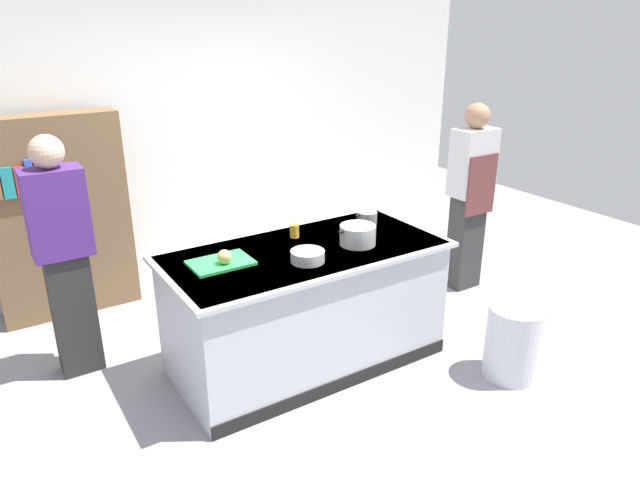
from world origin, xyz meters
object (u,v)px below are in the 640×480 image
Objects in this scene: sauce_pan at (367,217)px; person_guest at (64,253)px; bookshelf at (59,217)px; trash_bin at (513,342)px; stock_pot at (358,235)px; juice_cup at (294,231)px; onion at (224,257)px; person_chef at (470,193)px; mixing_bowl at (308,256)px.

sauce_pan is 2.21m from person_guest.
person_guest is 1.01× the size of bookshelf.
trash_bin is at bearing -69.20° from sauce_pan.
juice_cup is (-0.31, 0.36, -0.02)m from stock_pot.
stock_pot is at bearing -49.25° from bookshelf.
onion is 0.17× the size of trash_bin.
sauce_pan is (0.33, 0.33, -0.03)m from stock_pot.
juice_cup reaches higher than trash_bin.
stock_pot is at bearing -8.82° from onion.
person_chef is at bearing 73.56° from person_guest.
person_chef reaches higher than bookshelf.
person_guest is at bearing -97.80° from bookshelf.
juice_cup is 0.06× the size of person_chef.
mixing_bowl is (-0.80, -0.40, -0.01)m from sauce_pan.
person_guest reaches higher than juice_cup.
sauce_pan is 1.41m from trash_bin.
bookshelf is at bearing 141.38° from sauce_pan.
person_guest reaches higher than mixing_bowl.
sauce_pan is at bearing 44.72° from stock_pot.
juice_cup is at bearing 61.27° from person_guest.
bookshelf reaches higher than mixing_bowl.
onion is at bearing 150.62° from trash_bin.
bookshelf is (-3.23, 1.49, -0.06)m from person_chef.
stock_pot is 0.19× the size of bookshelf.
stock_pot is at bearing 54.67° from person_guest.
onion reaches higher than mixing_bowl.
mixing_bowl is at bearing -109.57° from juice_cup.
onion is at bearing -161.66° from juice_cup.
person_chef is (2.03, 0.50, -0.02)m from mixing_bowl.
mixing_bowl is 0.42× the size of trash_bin.
onion is 1.14m from person_guest.
mixing_bowl is at bearing 45.15° from person_guest.
bookshelf is at bearing 52.11° from person_chef.
sauce_pan is 2.55m from bookshelf.
trash_bin is (1.73, -0.97, -0.70)m from onion.
trash_bin is 3.17m from person_guest.
person_chef is 1.01× the size of bookshelf.
person_guest reaches higher than onion.
stock_pot is 1.42× the size of mixing_bowl.
bookshelf reaches higher than onion.
stock_pot is 2.54m from bookshelf.
person_guest is at bearing 137.39° from onion.
trash_bin is (0.44, -1.16, -0.67)m from sauce_pan.
onion is at bearing -68.38° from bookshelf.
stock_pot is at bearing 8.96° from mixing_bowl.
trash_bin is at bearing -48.50° from bookshelf.
sauce_pan is 0.97× the size of mixing_bowl.
person_chef reaches higher than trash_bin.
onion is 2.54m from person_chef.
stock_pot is 1.33m from trash_bin.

